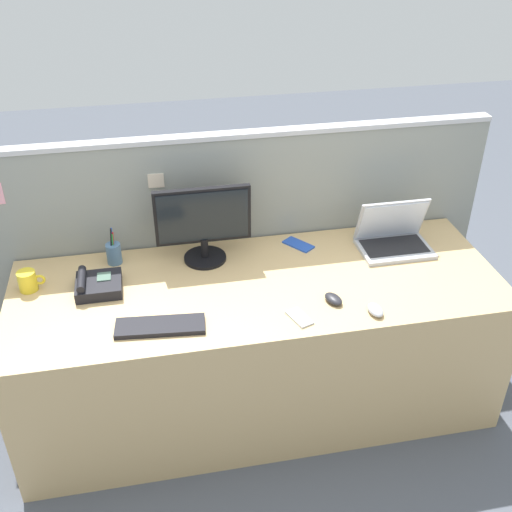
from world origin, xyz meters
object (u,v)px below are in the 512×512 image
desk_phone (97,285)px  computer_mouse_right_hand (375,310)px  pen_cup (114,253)px  cell_phone_blue_case (298,245)px  coffee_mug (28,281)px  desktop_monitor (203,222)px  cell_phone_silver_slab (299,318)px  laptop (393,236)px  keyboard_main (160,326)px  computer_mouse_left_hand (333,299)px

desk_phone → computer_mouse_right_hand: bearing=-18.9°
computer_mouse_right_hand → pen_cup: pen_cup is taller
cell_phone_blue_case → coffee_mug: (-1.30, -0.14, 0.04)m
desktop_monitor → pen_cup: bearing=174.1°
desktop_monitor → cell_phone_silver_slab: desktop_monitor is taller
laptop → keyboard_main: (-1.20, -0.43, -0.05)m
laptop → cell_phone_blue_case: laptop is taller
computer_mouse_left_hand → cell_phone_blue_case: (-0.03, 0.50, -0.01)m
computer_mouse_right_hand → cell_phone_silver_slab: computer_mouse_right_hand is taller
desktop_monitor → pen_cup: (-0.44, 0.05, -0.15)m
laptop → cell_phone_silver_slab: 0.77m
laptop → pen_cup: (-1.38, 0.12, -0.01)m
desk_phone → desktop_monitor: bearing=19.0°
laptop → computer_mouse_left_hand: laptop is taller
cell_phone_blue_case → pen_cup: bearing=141.7°
keyboard_main → computer_mouse_right_hand: computer_mouse_right_hand is taller
desk_phone → keyboard_main: (0.26, -0.33, -0.02)m
pen_cup → coffee_mug: bearing=-157.9°
desk_phone → computer_mouse_left_hand: bearing=-15.8°
laptop → cell_phone_blue_case: (-0.46, 0.11, -0.06)m
computer_mouse_right_hand → pen_cup: 1.27m
keyboard_main → computer_mouse_left_hand: bearing=8.4°
cell_phone_blue_case → computer_mouse_left_hand: bearing=-123.7°
computer_mouse_right_hand → desktop_monitor: bearing=134.4°
desktop_monitor → coffee_mug: bearing=-172.3°
pen_cup → desk_phone: bearing=-109.1°
desktop_monitor → laptop: desktop_monitor is taller
cell_phone_silver_slab → computer_mouse_left_hand: bearing=6.0°
desk_phone → pen_cup: size_ratio=1.07×
keyboard_main → pen_cup: 0.58m
computer_mouse_right_hand → pen_cup: size_ratio=0.52×
coffee_mug → keyboard_main: bearing=-34.9°
desk_phone → laptop: bearing=3.9°
keyboard_main → cell_phone_silver_slab: (0.59, -0.05, -0.01)m
laptop → pen_cup: bearing=175.0°
laptop → keyboard_main: size_ratio=0.95×
keyboard_main → coffee_mug: bearing=150.6°
computer_mouse_right_hand → cell_phone_blue_case: size_ratio=0.64×
laptop → computer_mouse_right_hand: (-0.28, -0.50, -0.05)m
desk_phone → cell_phone_silver_slab: (0.85, -0.38, -0.03)m
desktop_monitor → cell_phone_blue_case: (0.48, 0.03, -0.20)m
cell_phone_blue_case → cell_phone_silver_slab: same height
desk_phone → keyboard_main: size_ratio=0.55×
cell_phone_blue_case → coffee_mug: 1.31m
computer_mouse_right_hand → pen_cup: bearing=145.9°
computer_mouse_left_hand → cell_phone_blue_case: 0.50m
computer_mouse_right_hand → laptop: bearing=56.6°
desktop_monitor → desk_phone: 0.57m
desk_phone → keyboard_main: desk_phone is taller
desk_phone → keyboard_main: 0.42m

